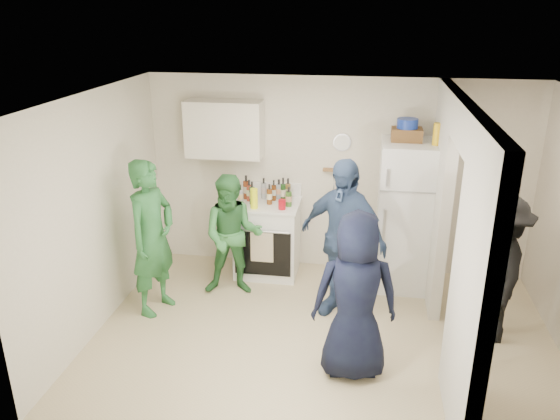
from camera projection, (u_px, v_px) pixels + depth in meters
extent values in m
plane|color=#C3B489|center=(322.00, 336.00, 5.79)|extent=(4.80, 4.80, 0.00)
plane|color=silver|center=(337.00, 177.00, 6.91)|extent=(4.80, 0.00, 4.80)
plane|color=silver|center=(306.00, 320.00, 3.77)|extent=(4.80, 0.00, 4.80)
plane|color=silver|center=(97.00, 213.00, 5.70)|extent=(0.00, 3.40, 3.40)
plane|color=white|center=(330.00, 99.00, 4.90)|extent=(4.80, 4.80, 0.00)
cube|color=silver|center=(439.00, 197.00, 6.18)|extent=(0.12, 1.20, 2.50)
cube|color=silver|center=(471.00, 292.00, 4.15)|extent=(0.12, 1.20, 2.50)
cube|color=silver|center=(466.00, 125.00, 4.79)|extent=(0.12, 1.00, 0.40)
cube|color=white|center=(267.00, 238.00, 7.01)|extent=(0.81, 0.68, 0.97)
cube|color=silver|center=(224.00, 129.00, 6.74)|extent=(0.95, 0.34, 0.70)
cube|color=white|center=(409.00, 216.00, 6.57)|extent=(0.75, 0.73, 1.82)
cube|color=brown|center=(407.00, 135.00, 6.28)|extent=(0.35, 0.25, 0.15)
cylinder|color=navy|center=(408.00, 123.00, 6.23)|extent=(0.24, 0.24, 0.11)
cylinder|color=yellow|center=(437.00, 134.00, 6.08)|extent=(0.09, 0.09, 0.25)
cylinder|color=white|center=(342.00, 142.00, 6.73)|extent=(0.22, 0.02, 0.22)
cube|color=olive|center=(337.00, 170.00, 6.83)|extent=(0.35, 0.08, 0.03)
cylinder|color=#F5FF15|center=(254.00, 199.00, 6.61)|extent=(0.09, 0.09, 0.25)
cylinder|color=#AD0B16|center=(282.00, 205.00, 6.60)|extent=(0.09, 0.09, 0.12)
imported|color=#2F763D|center=(152.00, 238.00, 6.00)|extent=(0.61, 0.75, 1.78)
imported|color=#387B36|center=(233.00, 236.00, 6.42)|extent=(0.80, 0.66, 1.48)
imported|color=#334C6F|center=(342.00, 239.00, 5.93)|extent=(1.14, 0.91, 1.81)
imported|color=black|center=(356.00, 297.00, 4.95)|extent=(0.86, 0.62, 1.62)
imported|color=black|center=(498.00, 269.00, 5.51)|extent=(0.66, 1.06, 1.58)
cylinder|color=maroon|center=(246.00, 187.00, 6.92)|extent=(0.07, 0.07, 0.31)
cylinder|color=#1D5738|center=(252.00, 193.00, 6.74)|extent=(0.06, 0.06, 0.29)
cylinder|color=#90979C|center=(264.00, 188.00, 6.95)|extent=(0.06, 0.06, 0.27)
cylinder|color=#633411|center=(269.00, 194.00, 6.74)|extent=(0.07, 0.07, 0.26)
cylinder|color=#97A0A8|center=(279.00, 189.00, 6.94)|extent=(0.08, 0.08, 0.25)
cylinder|color=#183B15|center=(283.00, 190.00, 6.77)|extent=(0.06, 0.06, 0.33)
cylinder|color=brown|center=(288.00, 189.00, 6.88)|extent=(0.07, 0.07, 0.29)
cylinder|color=#A8ABB5|center=(240.00, 195.00, 6.74)|extent=(0.06, 0.06, 0.25)
cylinder|color=#5D2E10|center=(274.00, 190.00, 6.87)|extent=(0.06, 0.06, 0.27)
cylinder|color=#305B1F|center=(289.00, 197.00, 6.67)|extent=(0.08, 0.08, 0.25)
cylinder|color=#9E3A24|center=(249.00, 190.00, 6.85)|extent=(0.07, 0.07, 0.27)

